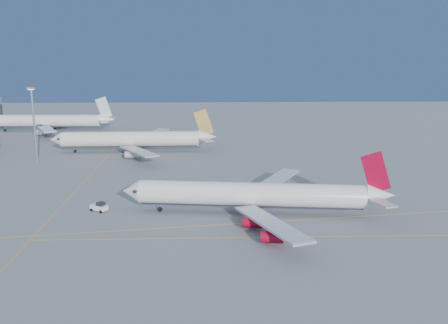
{
  "coord_description": "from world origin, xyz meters",
  "views": [
    {
      "loc": [
        -2.46,
        -112.79,
        39.32
      ],
      "look_at": [
        1.8,
        26.81,
        7.0
      ],
      "focal_mm": 40.0,
      "sensor_mm": 36.0,
      "label": 1
    }
  ],
  "objects_px": {
    "airliner_third": "(50,121)",
    "pushback_tug": "(99,207)",
    "light_mast": "(34,119)",
    "airliner_etihad": "(134,139)",
    "airliner_virgin": "(256,195)"
  },
  "relations": [
    {
      "from": "airliner_third",
      "to": "light_mast",
      "type": "distance_m",
      "value": 69.53
    },
    {
      "from": "airliner_third",
      "to": "pushback_tug",
      "type": "height_order",
      "value": "airliner_third"
    },
    {
      "from": "pushback_tug",
      "to": "light_mast",
      "type": "bearing_deg",
      "value": 151.49
    },
    {
      "from": "airliner_etihad",
      "to": "airliner_third",
      "type": "relative_size",
      "value": 1.02
    },
    {
      "from": "airliner_third",
      "to": "light_mast",
      "type": "height_order",
      "value": "light_mast"
    },
    {
      "from": "airliner_virgin",
      "to": "airliner_third",
      "type": "height_order",
      "value": "airliner_third"
    },
    {
      "from": "airliner_etihad",
      "to": "airliner_third",
      "type": "distance_m",
      "value": 67.99
    },
    {
      "from": "airliner_etihad",
      "to": "airliner_virgin",
      "type": "bearing_deg",
      "value": -62.65
    },
    {
      "from": "airliner_third",
      "to": "light_mast",
      "type": "xyz_separation_m",
      "value": [
        15.68,
        -66.94,
        10.38
      ]
    },
    {
      "from": "airliner_etihad",
      "to": "light_mast",
      "type": "distance_m",
      "value": 37.25
    },
    {
      "from": "airliner_etihad",
      "to": "light_mast",
      "type": "xyz_separation_m",
      "value": [
        -31.13,
        -17.63,
        10.38
      ]
    },
    {
      "from": "airliner_virgin",
      "to": "airliner_etihad",
      "type": "distance_m",
      "value": 83.98
    },
    {
      "from": "airliner_etihad",
      "to": "pushback_tug",
      "type": "relative_size",
      "value": 13.56
    },
    {
      "from": "airliner_third",
      "to": "pushback_tug",
      "type": "relative_size",
      "value": 13.28
    },
    {
      "from": "airliner_third",
      "to": "pushback_tug",
      "type": "xyz_separation_m",
      "value": [
        48.27,
        -119.84,
        -3.94
      ]
    }
  ]
}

